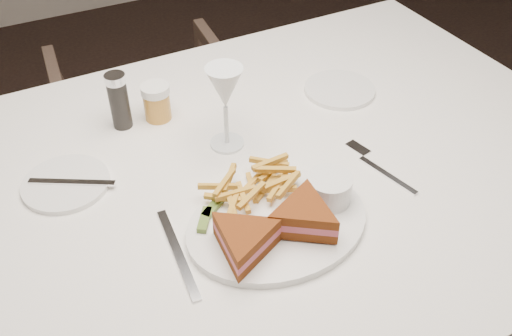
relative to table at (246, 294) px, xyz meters
The scene contains 4 objects.
ground 0.53m from the table, ahead, with size 5.00×5.00×0.00m, color black.
table is the anchor object (origin of this frame).
chair_far 0.84m from the table, 86.78° to the left, with size 0.58×0.54×0.59m, color #4A372D.
table_setting 0.42m from the table, 106.62° to the right, with size 0.79×0.57×0.18m.
Camera 1 is at (-0.73, -0.74, 1.46)m, focal length 40.00 mm.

